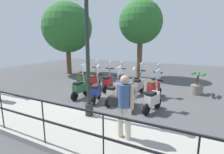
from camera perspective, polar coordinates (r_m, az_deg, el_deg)
The scene contains 19 objects.
ground_plane at distance 7.89m, azimuth 2.57°, elevation -7.02°, with size 28.00×28.00×0.00m, color #4C4C4F.
promenade_walkway at distance 5.38m, azimuth -12.28°, elevation -15.64°, with size 2.20×20.00×0.15m.
fence_railing at distance 4.37m, azimuth -21.67°, elevation -10.87°, with size 0.04×16.03×1.07m.
lamp_post_near at distance 5.41m, azimuth -7.90°, elevation 5.82°, with size 0.26×0.90×4.15m.
pedestrian_with_bag at distance 4.25m, azimuth 3.82°, elevation -8.17°, with size 0.35×0.65×1.59m.
tree_large at distance 14.07m, azimuth -14.41°, elevation 15.32°, with size 3.73×3.73×5.40m.
tree_distant at distance 12.48m, azimuth 9.32°, elevation 17.18°, with size 2.94×2.94×5.27m.
potted_palm at distance 9.33m, azimuth 26.02°, elevation -2.42°, with size 1.06×0.66×1.05m.
scooter_near_0 at distance 6.50m, azimuth 13.11°, elevation -6.95°, with size 1.21×0.52×1.54m.
scooter_near_1 at distance 6.65m, azimuth 6.48°, elevation -6.27°, with size 1.22×0.49×1.54m.
scooter_near_2 at distance 7.08m, azimuth 0.88°, elevation -5.09°, with size 1.23×0.46×1.54m.
scooter_near_3 at distance 7.35m, azimuth -5.20°, elevation -4.52°, with size 1.20×0.54×1.54m.
scooter_near_4 at distance 7.94m, azimuth -10.36°, elevation -3.43°, with size 1.23×0.44×1.54m.
scooter_far_0 at distance 8.08m, azimuth 13.52°, elevation -3.30°, with size 1.19×0.55×1.54m.
scooter_far_1 at distance 8.43m, azimuth 8.55°, elevation -2.50°, with size 1.23×0.44×1.54m.
scooter_far_2 at distance 8.88m, azimuth 2.75°, elevation -1.66°, with size 1.22×0.51×1.54m.
scooter_far_3 at distance 8.98m, azimuth -1.39°, elevation -1.50°, with size 1.23×0.44×1.54m.
scooter_far_4 at distance 9.35m, azimuth -5.94°, elevation -1.03°, with size 1.23×0.44×1.54m.
scooter_far_5 at distance 9.99m, azimuth -9.46°, elevation -0.31°, with size 1.23×0.44×1.54m.
Camera 1 is at (-6.79, -3.13, 2.51)m, focal length 28.00 mm.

